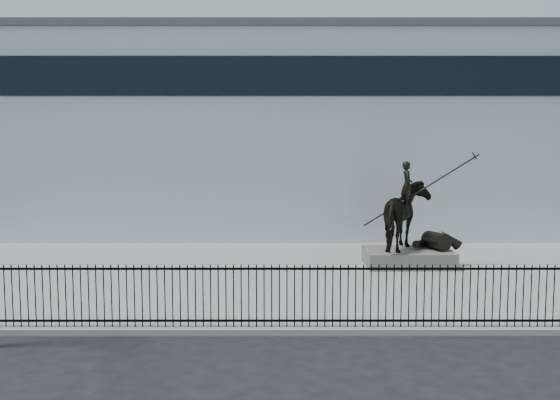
{
  "coord_description": "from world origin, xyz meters",
  "views": [
    {
      "loc": [
        -0.38,
        -13.86,
        4.75
      ],
      "look_at": [
        -0.36,
        6.0,
        2.68
      ],
      "focal_mm": 42.0,
      "sensor_mm": 36.0,
      "label": 1
    }
  ],
  "objects": [
    {
      "name": "statue_plinth",
      "position": [
        4.07,
        8.42,
        0.43
      ],
      "size": [
        2.98,
        2.07,
        0.55
      ],
      "primitive_type": "cube",
      "rotation": [
        0.0,
        0.0,
        0.02
      ],
      "color": "#595752",
      "rests_on": "plaza"
    },
    {
      "name": "ground",
      "position": [
        0.0,
        0.0,
        0.0
      ],
      "size": [
        120.0,
        120.0,
        0.0
      ],
      "primitive_type": "plane",
      "color": "black",
      "rests_on": "ground"
    },
    {
      "name": "building",
      "position": [
        0.0,
        20.0,
        4.5
      ],
      "size": [
        44.0,
        14.0,
        9.0
      ],
      "primitive_type": "cube",
      "color": "silver",
      "rests_on": "ground"
    },
    {
      "name": "equestrian_statue",
      "position": [
        4.13,
        8.42,
        1.86
      ],
      "size": [
        3.78,
        2.36,
        3.21
      ],
      "rotation": [
        0.0,
        0.0,
        0.02
      ],
      "color": "black",
      "rests_on": "statue_plinth"
    },
    {
      "name": "picket_fence",
      "position": [
        0.0,
        1.25,
        0.9
      ],
      "size": [
        22.1,
        0.1,
        1.5
      ],
      "color": "black",
      "rests_on": "plaza"
    },
    {
      "name": "plaza",
      "position": [
        0.0,
        7.0,
        0.07
      ],
      "size": [
        30.0,
        12.0,
        0.15
      ],
      "primitive_type": "cube",
      "color": "gray",
      "rests_on": "ground"
    }
  ]
}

